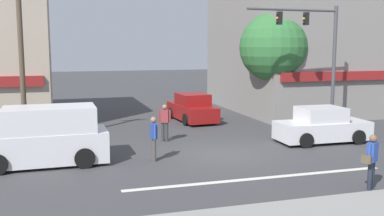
{
  "coord_description": "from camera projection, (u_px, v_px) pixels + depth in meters",
  "views": [
    {
      "loc": [
        -6.2,
        -16.38,
        4.29
      ],
      "look_at": [
        -0.64,
        2.0,
        1.6
      ],
      "focal_mm": 42.0,
      "sensor_mm": 36.0,
      "label": 1
    }
  ],
  "objects": [
    {
      "name": "pedestrian_far_side",
      "position": [
        165.0,
        120.0,
        20.09
      ],
      "size": [
        0.52,
        0.35,
        1.67
      ],
      "color": "#333338",
      "rests_on": "ground"
    },
    {
      "name": "utility_pole_near_left",
      "position": [
        21.0,
        52.0,
        18.83
      ],
      "size": [
        1.4,
        0.22,
        7.68
      ],
      "color": "brown",
      "rests_on": "ground"
    },
    {
      "name": "building_right_corner",
      "position": [
        330.0,
        19.0,
        30.51
      ],
      "size": [
        13.87,
        11.26,
        12.11
      ],
      "color": "gray",
      "rests_on": "ground"
    },
    {
      "name": "lane_marking_stripe",
      "position": [
        260.0,
        178.0,
        14.58
      ],
      "size": [
        9.0,
        0.24,
        0.01
      ],
      "primitive_type": "cube",
      "color": "silver",
      "rests_on": "ground"
    },
    {
      "name": "pedestrian_foreground_with_bag",
      "position": [
        372.0,
        159.0,
        13.33
      ],
      "size": [
        0.67,
        0.46,
        1.67
      ],
      "color": "#232838",
      "rests_on": "ground"
    },
    {
      "name": "pedestrian_mid_crossing",
      "position": [
        154.0,
        136.0,
        16.66
      ],
      "size": [
        0.22,
        0.57,
        1.67
      ],
      "color": "#4C4742",
      "rests_on": "ground"
    },
    {
      "name": "sedan_waiting_far",
      "position": [
        322.0,
        126.0,
        19.95
      ],
      "size": [
        4.14,
        1.95,
        1.58
      ],
      "color": "silver",
      "rests_on": "ground"
    },
    {
      "name": "utility_pole_far_right",
      "position": [
        311.0,
        56.0,
        25.79
      ],
      "size": [
        1.4,
        0.22,
        7.06
      ],
      "color": "brown",
      "rests_on": "ground"
    },
    {
      "name": "traffic_light_mast",
      "position": [
        318.0,
        48.0,
        21.88
      ],
      "size": [
        4.89,
        0.3,
        6.2
      ],
      "color": "#47474C",
      "rests_on": "ground"
    },
    {
      "name": "street_tree",
      "position": [
        273.0,
        47.0,
        24.86
      ],
      "size": [
        3.81,
        3.81,
        6.09
      ],
      "color": "#4C3823",
      "rests_on": "ground"
    },
    {
      "name": "van_parked_curbside",
      "position": [
        44.0,
        137.0,
        16.12
      ],
      "size": [
        4.62,
        2.08,
        2.11
      ],
      "color": "silver",
      "rests_on": "ground"
    },
    {
      "name": "ground_plane",
      "position": [
        222.0,
        154.0,
        17.9
      ],
      "size": [
        120.0,
        120.0,
        0.0
      ],
      "primitive_type": "plane",
      "color": "#3D3D3F"
    },
    {
      "name": "sedan_crossing_center",
      "position": [
        192.0,
        109.0,
        25.54
      ],
      "size": [
        2.1,
        4.21,
        1.58
      ],
      "color": "maroon",
      "rests_on": "ground"
    }
  ]
}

